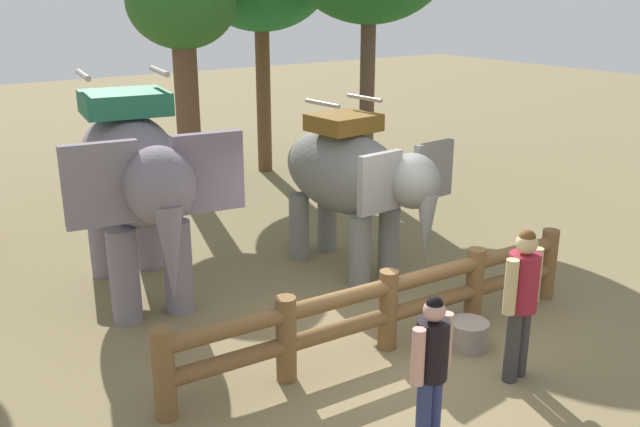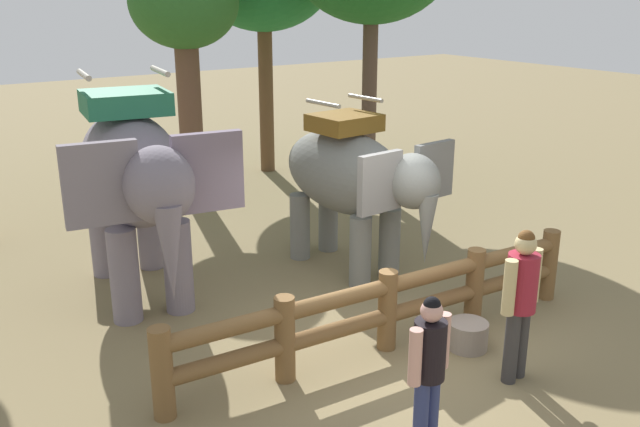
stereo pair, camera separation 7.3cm
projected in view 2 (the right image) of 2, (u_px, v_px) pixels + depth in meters
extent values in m
plane|color=olive|center=(391.00, 351.00, 8.75)|extent=(60.00, 60.00, 0.00)
cylinder|color=brown|center=(162.00, 374.00, 7.23)|extent=(0.24, 0.24, 1.05)
cylinder|color=brown|center=(285.00, 339.00, 7.94)|extent=(0.24, 0.24, 1.05)
cylinder|color=brown|center=(387.00, 310.00, 8.66)|extent=(0.24, 0.24, 1.05)
cylinder|color=brown|center=(474.00, 286.00, 9.37)|extent=(0.24, 0.24, 1.05)
cylinder|color=brown|center=(549.00, 265.00, 10.09)|extent=(0.24, 0.24, 1.05)
cylinder|color=brown|center=(387.00, 316.00, 8.68)|extent=(5.82, 0.55, 0.20)
cylinder|color=brown|center=(388.00, 286.00, 8.56)|extent=(5.82, 0.55, 0.20)
cylinder|color=slate|center=(178.00, 266.00, 9.65)|extent=(0.40, 0.40, 1.34)
cylinder|color=slate|center=(125.00, 275.00, 9.35)|extent=(0.40, 0.40, 1.34)
cylinder|color=slate|center=(150.00, 228.00, 11.20)|extent=(0.40, 0.40, 1.34)
cylinder|color=slate|center=(103.00, 235.00, 10.89)|extent=(0.40, 0.40, 1.34)
ellipsoid|color=slate|center=(131.00, 168.00, 9.88)|extent=(1.78, 3.18, 1.56)
ellipsoid|color=slate|center=(159.00, 185.00, 8.30)|extent=(1.00, 1.12, 0.95)
cube|color=slate|center=(208.00, 172.00, 8.65)|extent=(0.90, 0.27, 1.00)
cube|color=slate|center=(101.00, 184.00, 8.12)|extent=(0.90, 0.27, 1.00)
cone|color=slate|center=(171.00, 254.00, 8.23)|extent=(0.36, 0.36, 1.22)
cube|color=#206745|center=(125.00, 102.00, 9.59)|extent=(1.28, 1.16, 0.31)
cylinder|color=#A59E8C|center=(160.00, 71.00, 9.68)|extent=(0.22, 0.90, 0.08)
cylinder|color=#A59E8C|center=(84.00, 75.00, 9.26)|extent=(0.22, 0.90, 0.08)
cylinder|color=slate|center=(389.00, 243.00, 10.86)|extent=(0.34, 0.34, 1.12)
cylinder|color=slate|center=(360.00, 252.00, 10.50)|extent=(0.34, 0.34, 1.12)
cylinder|color=slate|center=(328.00, 219.00, 11.98)|extent=(0.34, 0.34, 1.12)
cylinder|color=slate|center=(300.00, 226.00, 11.61)|extent=(0.34, 0.34, 1.12)
ellipsoid|color=slate|center=(344.00, 172.00, 10.91)|extent=(1.31, 2.59, 1.30)
ellipsoid|color=slate|center=(413.00, 181.00, 9.76)|extent=(0.78, 0.89, 0.80)
cube|color=slate|center=(434.00, 170.00, 10.15)|extent=(0.75, 0.17, 0.84)
cube|color=slate|center=(380.00, 183.00, 9.50)|extent=(0.75, 0.17, 0.84)
cone|color=slate|center=(426.00, 229.00, 9.74)|extent=(0.30, 0.30, 1.02)
cube|color=brown|center=(344.00, 122.00, 10.67)|extent=(1.01, 0.91, 0.26)
cylinder|color=#A59E8C|center=(365.00, 98.00, 10.82)|extent=(0.12, 0.76, 0.07)
cylinder|color=#A59E8C|center=(323.00, 104.00, 10.31)|extent=(0.12, 0.76, 0.07)
cylinder|color=#333132|center=(521.00, 342.00, 8.06)|extent=(0.17, 0.17, 0.88)
cylinder|color=#333132|center=(511.00, 347.00, 7.93)|extent=(0.17, 0.17, 0.88)
cylinder|color=maroon|center=(522.00, 283.00, 7.75)|extent=(0.40, 0.40, 0.68)
cylinder|color=tan|center=(534.00, 275.00, 7.91)|extent=(0.14, 0.14, 0.64)
cylinder|color=tan|center=(509.00, 288.00, 7.58)|extent=(0.14, 0.14, 0.64)
sphere|color=tan|center=(526.00, 244.00, 7.61)|extent=(0.24, 0.24, 0.24)
sphere|color=#593819|center=(526.00, 238.00, 7.59)|extent=(0.19, 0.19, 0.19)
cylinder|color=navy|center=(431.00, 409.00, 6.86)|extent=(0.15, 0.15, 0.78)
cylinder|color=navy|center=(421.00, 416.00, 6.74)|extent=(0.15, 0.15, 0.78)
cylinder|color=black|center=(430.00, 350.00, 6.58)|extent=(0.37, 0.37, 0.60)
cylinder|color=tan|center=(443.00, 340.00, 6.73)|extent=(0.13, 0.13, 0.57)
cylinder|color=tan|center=(415.00, 357.00, 6.43)|extent=(0.13, 0.13, 0.57)
sphere|color=tan|center=(432.00, 311.00, 6.46)|extent=(0.22, 0.22, 0.22)
sphere|color=black|center=(432.00, 305.00, 6.44)|extent=(0.17, 0.17, 0.17)
cylinder|color=brown|center=(191.00, 118.00, 14.63)|extent=(0.50, 0.50, 3.50)
ellipsoid|color=#295F24|center=(184.00, 2.00, 13.90)|extent=(2.22, 2.22, 1.88)
cylinder|color=brown|center=(266.00, 93.00, 16.84)|extent=(0.35, 0.35, 3.89)
cylinder|color=brown|center=(369.00, 99.00, 15.01)|extent=(0.32, 0.32, 4.15)
cylinder|color=gray|center=(468.00, 335.00, 8.76)|extent=(0.51, 0.51, 0.36)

